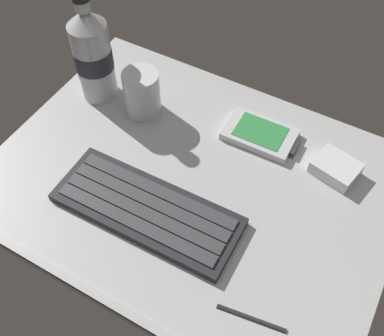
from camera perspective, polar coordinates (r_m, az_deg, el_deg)
name	(u,v)px	position (r cm, az deg, el deg)	size (l,w,h in cm)	color
ground_plane	(191,184)	(75.29, -0.09, -1.95)	(64.00, 48.00, 2.80)	#B7BABC
keyboard	(147,209)	(70.84, -5.59, -5.06)	(29.19, 11.51, 1.70)	#232328
handheld_device	(261,134)	(80.48, 8.48, 4.12)	(12.91, 7.84, 1.50)	silver
juice_cup	(142,95)	(82.25, -6.18, 9.00)	(6.40, 6.40, 8.50)	silver
water_bottle	(93,55)	(83.52, -12.16, 13.51)	(6.73, 6.73, 20.80)	silver
charger_block	(336,168)	(77.96, 17.32, -0.01)	(7.00, 5.60, 2.40)	white
stylus_pen	(251,318)	(64.24, 7.32, -17.86)	(0.70, 0.70, 9.50)	#26262B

